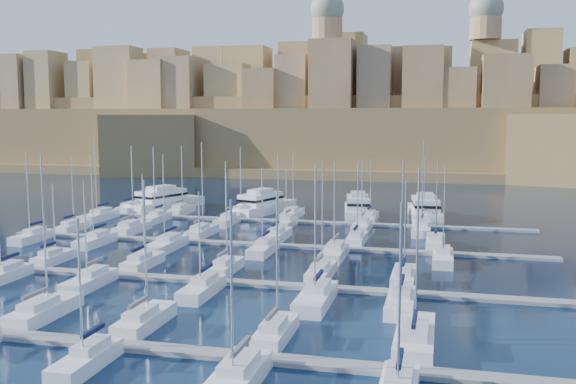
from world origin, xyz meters
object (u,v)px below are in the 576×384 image
(motor_yacht_c, at_px, (358,208))
(sailboat_4, at_px, (276,332))
(motor_yacht_d, at_px, (425,210))
(sailboat_2, at_px, (44,310))
(motor_yacht_a, at_px, (163,201))
(motor_yacht_b, at_px, (262,204))

(motor_yacht_c, bearing_deg, sailboat_4, -88.27)
(motor_yacht_d, bearing_deg, sailboat_4, -98.50)
(sailboat_2, distance_m, motor_yacht_a, 73.98)
(motor_yacht_a, bearing_deg, motor_yacht_c, -1.89)
(sailboat_2, relative_size, sailboat_4, 1.20)
(sailboat_4, bearing_deg, sailboat_2, 178.51)
(motor_yacht_d, bearing_deg, motor_yacht_c, -176.58)
(sailboat_2, height_order, sailboat_4, sailboat_2)
(motor_yacht_c, distance_m, motor_yacht_d, 12.78)
(motor_yacht_a, relative_size, motor_yacht_c, 1.18)
(sailboat_2, height_order, motor_yacht_c, sailboat_2)
(sailboat_2, height_order, motor_yacht_b, sailboat_2)
(motor_yacht_b, bearing_deg, sailboat_4, -73.10)
(motor_yacht_a, bearing_deg, motor_yacht_b, -1.59)
(motor_yacht_a, relative_size, motor_yacht_d, 1.08)
(motor_yacht_b, xyz_separation_m, motor_yacht_d, (32.25, 0.00, 0.00))
(motor_yacht_a, height_order, motor_yacht_b, same)
(motor_yacht_c, bearing_deg, motor_yacht_a, 178.11)
(sailboat_4, distance_m, motor_yacht_d, 71.97)
(motor_yacht_c, bearing_deg, motor_yacht_b, 177.77)
(sailboat_2, xyz_separation_m, sailboat_4, (23.29, -0.60, -0.03))
(sailboat_2, distance_m, motor_yacht_d, 78.31)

